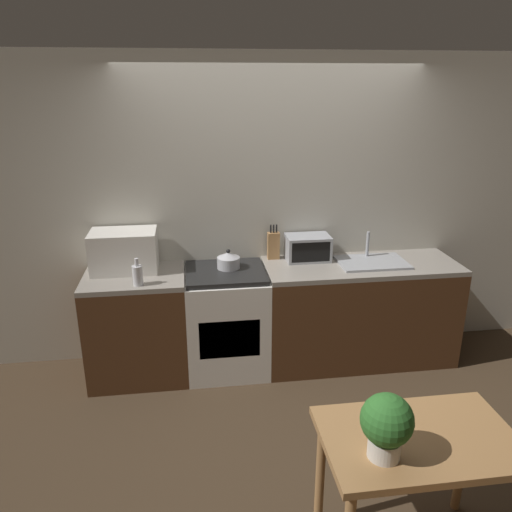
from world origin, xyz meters
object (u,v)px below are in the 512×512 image
object	(u,v)px
stove_range	(227,320)
dining_table	(417,454)
bottle	(138,275)
toaster_oven	(308,248)
microwave	(124,251)
kettle	(228,260)

from	to	relation	value
stove_range	dining_table	bearing A→B (deg)	-68.11
bottle	toaster_oven	world-z (taller)	toaster_oven
dining_table	microwave	bearing A→B (deg)	127.58
kettle	dining_table	size ratio (longest dim) A/B	0.20
kettle	toaster_oven	world-z (taller)	toaster_oven
bottle	kettle	bearing A→B (deg)	20.66
toaster_oven	bottle	bearing A→B (deg)	-165.03
kettle	bottle	xyz separation A→B (m)	(-0.71, -0.27, 0.01)
kettle	microwave	world-z (taller)	microwave
stove_range	toaster_oven	bearing A→B (deg)	12.85
kettle	bottle	world-z (taller)	bottle
toaster_oven	microwave	bearing A→B (deg)	-178.28
microwave	toaster_oven	distance (m)	1.54
stove_range	bottle	size ratio (longest dim) A/B	4.19
stove_range	dining_table	distance (m)	2.11
stove_range	kettle	distance (m)	0.52
stove_range	kettle	xyz separation A→B (m)	(0.03, 0.06, 0.52)
stove_range	toaster_oven	size ratio (longest dim) A/B	2.41
kettle	dining_table	world-z (taller)	kettle
stove_range	toaster_oven	distance (m)	0.93
stove_range	bottle	distance (m)	0.89
kettle	dining_table	bearing A→B (deg)	-69.42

